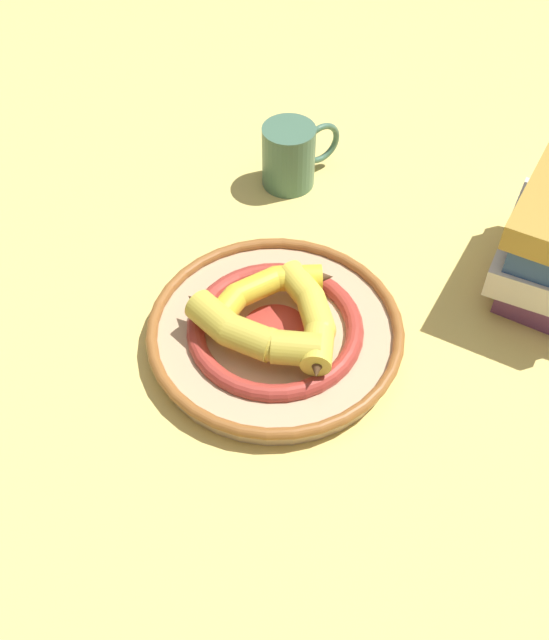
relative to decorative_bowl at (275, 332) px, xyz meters
name	(u,v)px	position (x,y,z in m)	size (l,w,h in m)	color
ground_plane	(293,357)	(0.03, 0.00, -0.02)	(2.80, 2.80, 0.00)	#E5CC6B
decorative_bowl	(275,332)	(0.00, 0.00, 0.00)	(0.31, 0.31, 0.04)	tan
banana_a	(262,291)	(-0.04, 0.01, 0.03)	(0.08, 0.18, 0.03)	yellow
banana_b	(249,333)	(0.01, -0.04, 0.04)	(0.18, 0.10, 0.04)	gold
banana_c	(312,317)	(0.03, 0.03, 0.04)	(0.16, 0.11, 0.04)	yellow
coffee_mug	(291,155)	(-0.22, 0.22, 0.03)	(0.08, 0.13, 0.09)	#477056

